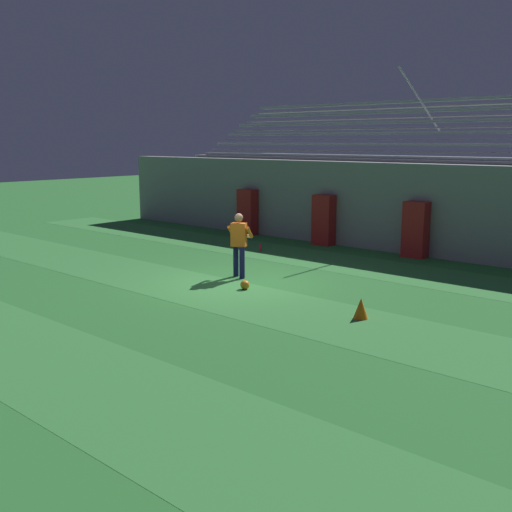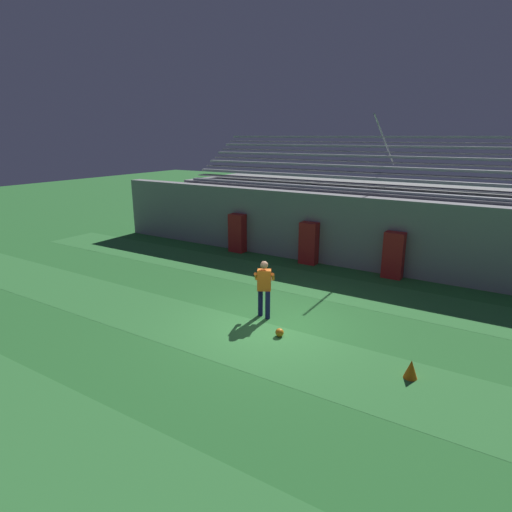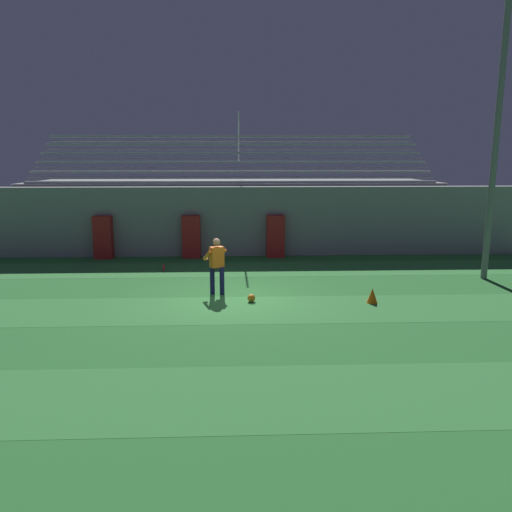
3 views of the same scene
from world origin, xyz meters
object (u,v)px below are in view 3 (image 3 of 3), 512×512
padding_pillar_gate_right (275,236)px  water_bottle (164,268)px  padding_pillar_far_left (103,237)px  traffic_cone (372,296)px  goalkeeper (217,262)px  padding_pillar_gate_left (191,237)px  soccer_ball (251,298)px  floodlight_pole (500,102)px

padding_pillar_gate_right → water_bottle: bearing=-150.5°
padding_pillar_far_left → traffic_cone: size_ratio=4.04×
padding_pillar_gate_right → water_bottle: 4.83m
goalkeeper → water_bottle: 3.82m
padding_pillar_gate_left → soccer_ball: size_ratio=7.71×
floodlight_pole → soccer_ball: floodlight_pole is taller
floodlight_pole → soccer_ball: (-7.83, -2.45, -5.55)m
padding_pillar_far_left → traffic_cone: 11.20m
goalkeeper → soccer_ball: size_ratio=7.59×
soccer_ball → traffic_cone: 3.35m
floodlight_pole → padding_pillar_far_left: bearing=163.9°
padding_pillar_gate_right → traffic_cone: size_ratio=4.04×
padding_pillar_far_left → soccer_ball: (5.69, -6.36, -0.74)m
traffic_cone → water_bottle: 7.62m
padding_pillar_gate_left → water_bottle: size_ratio=7.06×
padding_pillar_gate_left → floodlight_pole: size_ratio=0.19×
water_bottle → goalkeeper: bearing=-57.5°
padding_pillar_far_left → water_bottle: (2.69, -2.36, -0.73)m
padding_pillar_gate_left → traffic_cone: 8.64m
padding_pillar_gate_right → traffic_cone: 6.97m
padding_pillar_gate_left → goalkeeper: padding_pillar_gate_left is taller
padding_pillar_gate_left → traffic_cone: bearing=-49.9°
padding_pillar_gate_left → water_bottle: bearing=-108.5°
padding_pillar_gate_left → traffic_cone: padding_pillar_gate_left is taller
floodlight_pole → soccer_ball: size_ratio=41.38×
padding_pillar_gate_left → water_bottle: (-0.79, -2.36, -0.73)m
padding_pillar_far_left → floodlight_pole: floodlight_pole is taller
padding_pillar_gate_left → soccer_ball: bearing=-70.9°
goalkeeper → water_bottle: size_ratio=6.96×
soccer_ball → traffic_cone: (3.34, -0.23, 0.10)m
padding_pillar_far_left → water_bottle: 3.65m
padding_pillar_gate_right → soccer_ball: padding_pillar_gate_right is taller
padding_pillar_gate_right → floodlight_pole: 9.10m
padding_pillar_gate_right → floodlight_pole: size_ratio=0.19×
goalkeeper → soccer_ball: bearing=-41.0°
goalkeeper → traffic_cone: bearing=-14.2°
traffic_cone → padding_pillar_far_left: bearing=143.9°
goalkeeper → soccer_ball: (0.99, -0.86, -0.84)m
padding_pillar_gate_right → goalkeeper: padding_pillar_gate_right is taller
floodlight_pole → goalkeeper: floodlight_pole is taller
padding_pillar_far_left → soccer_ball: 8.57m
padding_pillar_far_left → floodlight_pole: (13.51, -3.91, 4.81)m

